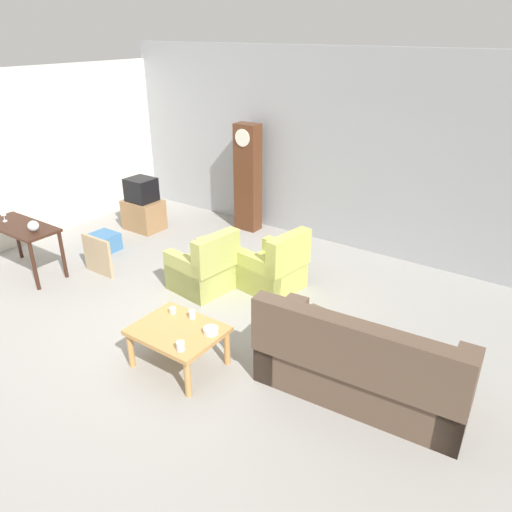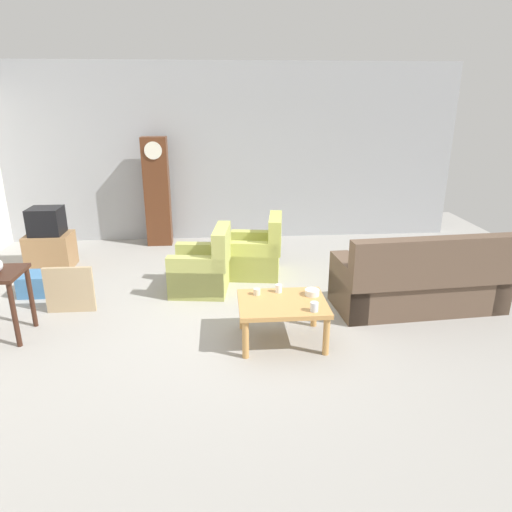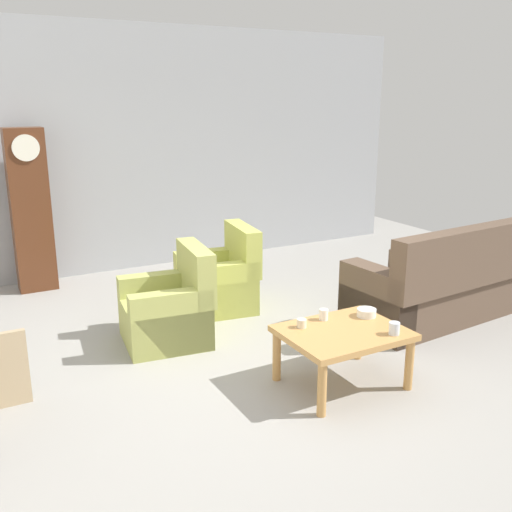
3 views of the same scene
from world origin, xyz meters
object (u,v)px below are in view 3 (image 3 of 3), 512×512
(cup_cream_tall, at_px, (302,323))
(armchair_olive_far, at_px, (220,282))
(couch_floral, at_px, (444,286))
(cup_blue_rimmed, at_px, (394,328))
(coffee_table_wood, at_px, (343,338))
(bowl_white_stacked, at_px, (367,313))
(grandfather_clock, at_px, (31,211))
(cup_white_porcelain, at_px, (324,315))
(armchair_olive_near, at_px, (170,311))

(cup_cream_tall, bearing_deg, armchair_olive_far, 85.31)
(couch_floral, relative_size, cup_blue_rimmed, 21.69)
(cup_blue_rimmed, bearing_deg, armchair_olive_far, 99.80)
(armchair_olive_far, relative_size, cup_blue_rimmed, 9.23)
(coffee_table_wood, relative_size, bowl_white_stacked, 5.91)
(couch_floral, height_order, armchair_olive_far, couch_floral)
(cup_blue_rimmed, bearing_deg, couch_floral, 31.42)
(armchair_olive_far, xyz_separation_m, grandfather_clock, (-1.67, 1.68, 0.67))
(bowl_white_stacked, bearing_deg, armchair_olive_far, 103.43)
(bowl_white_stacked, bearing_deg, couch_floral, 19.92)
(armchair_olive_far, bearing_deg, cup_white_porcelain, -86.93)
(couch_floral, bearing_deg, armchair_olive_far, 144.54)
(grandfather_clock, bearing_deg, cup_cream_tall, -66.91)
(armchair_olive_near, xyz_separation_m, bowl_white_stacked, (1.27, -1.36, 0.21))
(couch_floral, distance_m, armchair_olive_far, 2.41)
(cup_white_porcelain, distance_m, cup_cream_tall, 0.26)
(cup_blue_rimmed, bearing_deg, armchair_olive_near, 124.46)
(grandfather_clock, height_order, cup_white_porcelain, grandfather_clock)
(armchair_olive_far, bearing_deg, armchair_olive_near, -143.99)
(coffee_table_wood, xyz_separation_m, cup_white_porcelain, (-0.01, 0.26, 0.12))
(armchair_olive_near, distance_m, armchair_olive_far, 1.00)
(grandfather_clock, distance_m, cup_blue_rimmed, 4.56)
(grandfather_clock, distance_m, bowl_white_stacked, 4.23)
(cup_cream_tall, bearing_deg, cup_white_porcelain, 11.40)
(cup_cream_tall, bearing_deg, grandfather_clock, 113.09)
(armchair_olive_near, bearing_deg, bowl_white_stacked, -46.91)
(couch_floral, relative_size, bowl_white_stacked, 13.30)
(armchair_olive_far, height_order, grandfather_clock, grandfather_clock)
(cup_white_porcelain, relative_size, bowl_white_stacked, 0.57)
(armchair_olive_near, height_order, bowl_white_stacked, armchair_olive_near)
(cup_white_porcelain, relative_size, cup_blue_rimmed, 0.94)
(cup_blue_rimmed, relative_size, cup_cream_tall, 1.25)
(cup_blue_rimmed, bearing_deg, cup_cream_tall, 140.12)
(armchair_olive_near, relative_size, coffee_table_wood, 0.96)
(coffee_table_wood, relative_size, cup_cream_tall, 12.01)
(coffee_table_wood, distance_m, cup_white_porcelain, 0.28)
(cup_white_porcelain, bearing_deg, armchair_olive_far, 93.07)
(grandfather_clock, distance_m, cup_white_porcelain, 3.96)
(armchair_olive_far, height_order, cup_white_porcelain, armchair_olive_far)
(couch_floral, bearing_deg, grandfather_clock, 139.73)
(armchair_olive_far, relative_size, cup_cream_tall, 11.51)
(cup_blue_rimmed, bearing_deg, cup_white_porcelain, 120.66)
(couch_floral, bearing_deg, coffee_table_wood, -159.64)
(couch_floral, xyz_separation_m, bowl_white_stacked, (-1.50, -0.54, 0.16))
(grandfather_clock, bearing_deg, coffee_table_wood, -64.67)
(armchair_olive_near, relative_size, cup_blue_rimmed, 9.23)
(couch_floral, xyz_separation_m, cup_white_porcelain, (-1.86, -0.43, 0.17))
(coffee_table_wood, xyz_separation_m, cup_cream_tall, (-0.26, 0.20, 0.11))
(couch_floral, xyz_separation_m, armchair_olive_near, (-2.77, 0.81, -0.05))
(grandfather_clock, relative_size, cup_cream_tall, 24.30)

